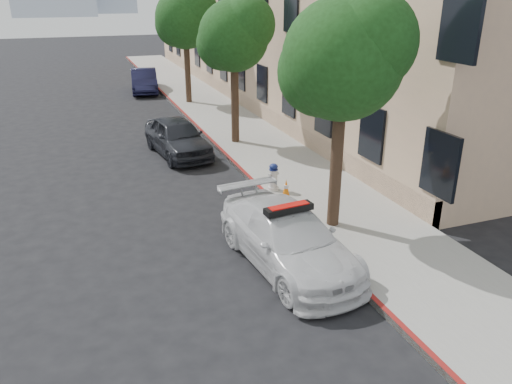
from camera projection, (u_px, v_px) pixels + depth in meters
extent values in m
plane|color=black|center=(203.00, 215.00, 13.64)|extent=(120.00, 120.00, 0.00)
cube|color=gray|center=(223.00, 119.00, 23.45)|extent=(3.20, 50.00, 0.15)
cube|color=maroon|center=(191.00, 122.00, 22.96)|extent=(0.12, 50.00, 0.15)
cube|color=tan|center=(292.00, 3.00, 27.74)|extent=(8.00, 36.00, 10.00)
cylinder|color=black|center=(336.00, 162.00, 12.15)|extent=(0.30, 0.30, 3.30)
sphere|color=#153711|center=(343.00, 59.00, 11.23)|extent=(2.80, 2.80, 2.80)
sphere|color=#153711|center=(367.00, 42.00, 10.95)|extent=(2.24, 2.24, 2.24)
sphere|color=#153711|center=(322.00, 72.00, 11.49)|extent=(2.10, 2.10, 2.10)
cylinder|color=black|center=(235.00, 101.00, 19.13)|extent=(0.30, 0.30, 3.19)
sphere|color=#153711|center=(234.00, 36.00, 18.22)|extent=(2.60, 2.60, 2.60)
sphere|color=#153711|center=(247.00, 25.00, 17.94)|extent=(2.08, 2.08, 2.08)
sphere|color=#153711|center=(223.00, 44.00, 18.48)|extent=(1.95, 1.95, 1.95)
cylinder|color=black|center=(188.00, 69.00, 26.04)|extent=(0.30, 0.30, 3.41)
sphere|color=#153711|center=(185.00, 19.00, 25.09)|extent=(3.00, 3.00, 3.00)
sphere|color=#153711|center=(194.00, 10.00, 24.81)|extent=(2.40, 2.40, 2.40)
sphere|color=#153711|center=(177.00, 25.00, 25.35)|extent=(2.25, 2.25, 2.25)
imported|color=silver|center=(288.00, 238.00, 10.94)|extent=(2.26, 4.62, 1.29)
cube|color=black|center=(289.00, 209.00, 10.67)|extent=(1.12, 0.39, 0.14)
cube|color=#A50A07|center=(289.00, 206.00, 10.65)|extent=(0.92, 0.31, 0.06)
imported|color=black|center=(177.00, 137.00, 18.33)|extent=(2.11, 4.20, 1.37)
imported|color=black|center=(144.00, 81.00, 29.65)|extent=(1.92, 4.28, 1.36)
cylinder|color=silver|center=(273.00, 188.00, 14.91)|extent=(0.32, 0.32, 0.10)
cylinder|color=silver|center=(273.00, 178.00, 14.79)|extent=(0.24, 0.24, 0.54)
ellipsoid|color=navy|center=(274.00, 167.00, 14.65)|extent=(0.26, 0.26, 0.18)
cylinder|color=silver|center=(273.00, 174.00, 14.74)|extent=(0.35, 0.17, 0.10)
cylinder|color=silver|center=(273.00, 174.00, 14.74)|extent=(0.14, 0.20, 0.10)
cube|color=black|center=(286.00, 201.00, 14.10)|extent=(0.41, 0.41, 0.03)
cone|color=orange|center=(286.00, 190.00, 13.98)|extent=(0.27, 0.27, 0.64)
cylinder|color=white|center=(286.00, 186.00, 13.94)|extent=(0.14, 0.14, 0.10)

